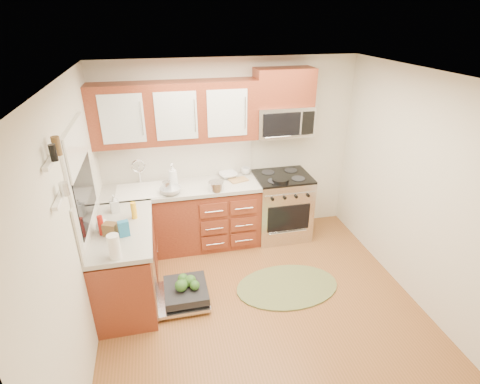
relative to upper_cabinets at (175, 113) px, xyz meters
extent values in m
plane|color=brown|center=(0.73, -1.57, -1.88)|extent=(3.50, 3.50, 0.00)
plane|color=white|center=(0.73, -1.57, 0.62)|extent=(3.50, 3.50, 0.00)
cube|color=beige|center=(0.73, 0.18, -0.62)|extent=(3.50, 0.04, 2.50)
cube|color=beige|center=(0.73, -3.33, -0.62)|extent=(3.50, 0.04, 2.50)
cube|color=beige|center=(-1.02, -1.57, -0.62)|extent=(0.04, 3.50, 2.50)
cube|color=beige|center=(2.48, -1.57, -0.62)|extent=(0.04, 3.50, 2.50)
cube|color=#5F2315|center=(0.00, -0.12, -1.45)|extent=(2.05, 0.60, 0.85)
cube|color=#5F2315|center=(-0.72, -1.05, -1.45)|extent=(0.60, 1.25, 0.85)
cube|color=#A29D94|center=(0.00, -0.14, -0.97)|extent=(2.07, 0.64, 0.05)
cube|color=#A29D94|center=(-0.71, -1.05, -0.97)|extent=(0.64, 1.27, 0.05)
cube|color=#B8B3A5|center=(0.00, 0.16, -0.67)|extent=(2.05, 0.02, 0.57)
cube|color=#B8B3A5|center=(-1.01, -1.05, -0.67)|extent=(0.02, 1.25, 0.57)
cube|color=#5F2315|center=(1.41, 0.00, 0.26)|extent=(0.76, 0.35, 0.47)
cube|color=white|center=(-0.98, -1.07, 0.00)|extent=(0.02, 0.96, 0.40)
cube|color=white|center=(-0.99, -1.92, 0.17)|extent=(0.04, 0.40, 0.03)
cube|color=white|center=(-0.99, -1.92, -0.12)|extent=(0.04, 0.40, 0.03)
cylinder|color=black|center=(1.31, -0.33, -0.90)|extent=(0.28, 0.28, 0.04)
cylinder|color=silver|center=(0.43, -0.35, -0.89)|extent=(0.22, 0.22, 0.12)
cube|color=#A4794B|center=(0.78, -0.12, -0.94)|extent=(0.28, 0.22, 0.02)
cylinder|color=silver|center=(-0.19, -0.32, -0.86)|extent=(0.12, 0.12, 0.17)
cylinder|color=white|center=(-0.73, -1.59, -0.83)|extent=(0.13, 0.13, 0.24)
cylinder|color=yellow|center=(-0.58, -0.87, -0.85)|extent=(0.08, 0.08, 0.19)
cylinder|color=#AC170E|center=(-0.90, -1.14, -0.84)|extent=(0.07, 0.07, 0.21)
cube|color=brown|center=(-0.80, -1.18, -0.88)|extent=(0.17, 0.14, 0.14)
cube|color=teal|center=(-0.67, -1.22, -0.86)|extent=(0.12, 0.09, 0.17)
imported|color=#999999|center=(0.66, 0.03, -0.92)|extent=(0.28, 0.28, 0.06)
imported|color=#999999|center=(-0.15, -0.32, -0.91)|extent=(0.33, 0.33, 0.09)
imported|color=#999999|center=(0.93, 0.07, -0.90)|extent=(0.13, 0.13, 0.10)
imported|color=#999999|center=(-0.10, -0.12, -0.79)|extent=(0.16, 0.16, 0.32)
imported|color=#999999|center=(-0.80, -0.66, -0.84)|extent=(0.12, 0.12, 0.21)
imported|color=#999999|center=(-0.89, -1.07, -0.86)|extent=(0.17, 0.17, 0.18)
camera|label=1|loc=(-0.23, -4.68, 1.14)|focal=28.00mm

